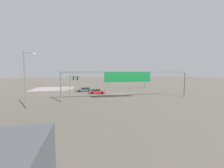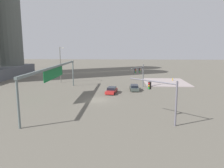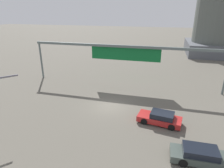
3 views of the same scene
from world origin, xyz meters
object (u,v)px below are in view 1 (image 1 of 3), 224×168
(traffic_signal_opposite_side, at_px, (143,78))
(sedan_car_approaching, at_px, (97,91))
(streetlamp_curved_arm, at_px, (26,77))
(sedan_car_waiting_far, at_px, (85,90))
(traffic_signal_near_corner, at_px, (73,80))
(fire_hydrant_on_curb, at_px, (48,87))

(traffic_signal_opposite_side, bearing_deg, sedan_car_approaching, -24.64)
(streetlamp_curved_arm, bearing_deg, sedan_car_waiting_far, 17.94)
(traffic_signal_opposite_side, bearing_deg, streetlamp_curved_arm, -12.18)
(streetlamp_curved_arm, relative_size, sedan_car_approaching, 2.05)
(traffic_signal_near_corner, distance_m, traffic_signal_opposite_side, 23.18)
(traffic_signal_opposite_side, xyz_separation_m, sedan_car_approaching, (16.44, 7.11, -3.18))
(traffic_signal_near_corner, bearing_deg, traffic_signal_opposite_side, 43.98)
(streetlamp_curved_arm, relative_size, sedan_car_waiting_far, 1.90)
(traffic_signal_opposite_side, xyz_separation_m, fire_hydrant_on_curb, (32.41, -8.44, -3.27))
(sedan_car_waiting_far, bearing_deg, sedan_car_approaching, 123.50)
(traffic_signal_opposite_side, distance_m, sedan_car_approaching, 18.20)
(sedan_car_approaching, height_order, fire_hydrant_on_curb, sedan_car_approaching)
(traffic_signal_near_corner, xyz_separation_m, streetlamp_curved_arm, (5.58, 19.84, 1.76))
(sedan_car_waiting_far, distance_m, fire_hydrant_on_curb, 16.76)
(traffic_signal_near_corner, relative_size, fire_hydrant_on_curb, 7.29)
(traffic_signal_near_corner, bearing_deg, sedan_car_waiting_far, 18.49)
(traffic_signal_near_corner, height_order, sedan_car_approaching, traffic_signal_near_corner)
(traffic_signal_near_corner, height_order, sedan_car_waiting_far, traffic_signal_near_corner)
(sedan_car_approaching, xyz_separation_m, fire_hydrant_on_curb, (15.97, -15.56, -0.09))
(traffic_signal_near_corner, distance_m, fire_hydrant_on_curb, 13.48)
(traffic_signal_near_corner, height_order, streetlamp_curved_arm, streetlamp_curved_arm)
(traffic_signal_near_corner, bearing_deg, fire_hydrant_on_curb, 176.34)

